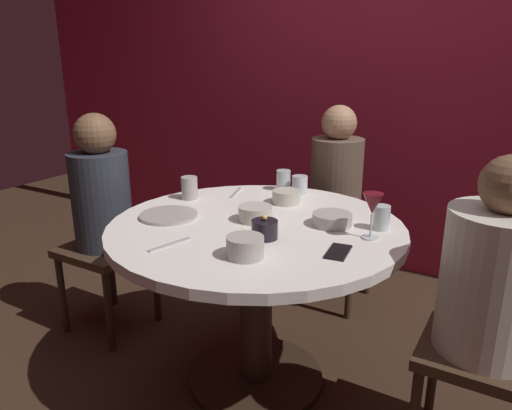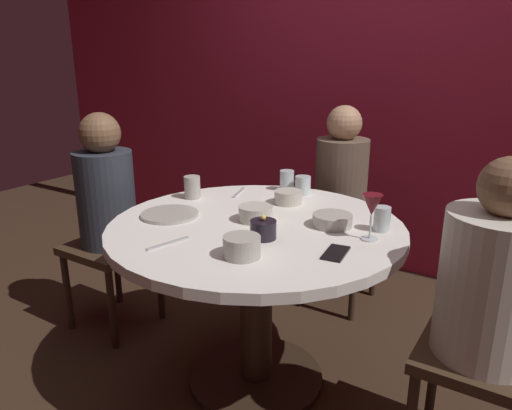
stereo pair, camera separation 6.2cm
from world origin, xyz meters
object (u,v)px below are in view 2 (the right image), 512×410
wine_glass (372,207)px  dinner_plate (170,214)px  seated_diner_right (493,289)px  candle_holder (263,229)px  bowl_salad_center (288,197)px  cup_center_front (192,187)px  cup_by_left_diner (382,219)px  bowl_sauce_side (242,247)px  seated_diner_left (106,199)px  cell_phone (336,253)px  cup_near_candle (287,180)px  cup_by_right_diner (303,185)px  bowl_serving_large (256,213)px  bowl_small_white (332,220)px  dining_table (256,263)px  seated_diner_back (341,185)px

wine_glass → dinner_plate: 0.85m
seated_diner_right → candle_holder: (-0.78, -0.12, 0.09)m
bowl_salad_center → cup_center_front: bearing=-158.4°
cup_center_front → cup_by_left_diner: bearing=3.0°
candle_holder → bowl_sauce_side: candle_holder is taller
seated_diner_left → cell_phone: (1.30, -0.12, 0.04)m
bowl_salad_center → cup_near_candle: 0.23m
cell_phone → cup_by_right_diner: (-0.44, 0.61, 0.04)m
seated_diner_left → bowl_salad_center: seated_diner_left is taller
bowl_serving_large → cell_phone: bearing=-19.1°
bowl_salad_center → cup_by_left_diner: size_ratio=1.31×
dinner_plate → bowl_sauce_side: bearing=-21.2°
dinner_plate → bowl_serving_large: (0.34, 0.15, 0.02)m
bowl_salad_center → bowl_small_white: (0.30, -0.17, -0.01)m
bowl_small_white → bowl_sauce_side: 0.47m
dinner_plate → wine_glass: bearing=13.3°
bowl_small_white → cup_by_right_diner: size_ratio=1.77×
seated_diner_left → bowl_serving_large: 0.88m
cup_near_candle → bowl_small_white: bearing=-41.8°
dining_table → seated_diner_back: 0.90m
seated_diner_left → cup_by_right_diner: seated_diner_left is taller
wine_glass → seated_diner_back: bearing=119.2°
candle_holder → cup_by_right_diner: bearing=103.6°
bowl_sauce_side → seated_diner_left: bearing=163.4°
candle_holder → cup_by_left_diner: (0.35, 0.32, 0.01)m
bowl_salad_center → cup_by_right_diner: bearing=94.7°
candle_holder → bowl_salad_center: bearing=107.0°
bowl_small_white → cup_center_front: 0.73m
seated_diner_right → cup_near_candle: size_ratio=11.01×
cup_near_candle → seated_diner_back: bearing=69.8°
seated_diner_left → dinner_plate: (0.54, -0.12, 0.05)m
dining_table → cup_by_right_diner: cup_by_right_diner is taller
bowl_small_white → cell_phone: bearing=-63.7°
cup_by_right_diner → seated_diner_left: bearing=-150.3°
cell_phone → cup_by_right_diner: bearing=118.3°
seated_diner_right → bowl_small_white: 0.64m
cup_by_left_diner → cell_phone: bearing=-100.6°
seated_diner_right → cup_by_right_diner: size_ratio=12.52×
dining_table → cup_near_candle: size_ratio=11.79×
bowl_small_white → dining_table: bearing=-152.8°
candle_holder → bowl_salad_center: 0.46m
dining_table → bowl_sauce_side: (0.14, -0.31, 0.21)m
cell_phone → bowl_sauce_side: bowl_sauce_side is taller
bowl_serving_large → cup_near_candle: 0.49m
cup_by_left_diner → bowl_small_white: bearing=-164.2°
seated_diner_right → cup_by_left_diner: 0.48m
cup_center_front → bowl_salad_center: bearing=21.6°
dining_table → dinner_plate: bearing=-162.5°
bowl_serving_large → cup_by_left_diner: cup_by_left_diner is taller
dining_table → candle_holder: candle_holder is taller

